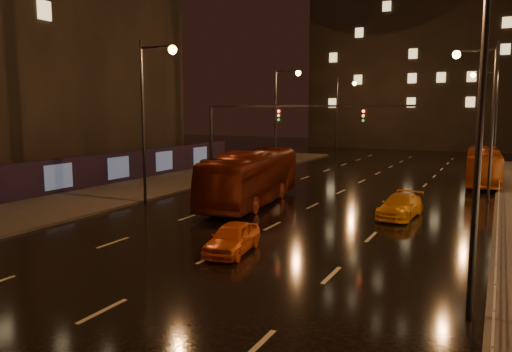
# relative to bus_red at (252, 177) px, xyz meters

# --- Properties ---
(ground) EXTENTS (140.00, 140.00, 0.00)m
(ground) POSITION_rel_bus_red_xyz_m (3.75, 4.83, -1.65)
(ground) COLOR black
(ground) RESTS_ON ground
(sidewalk_left) EXTENTS (7.00, 70.00, 0.15)m
(sidewalk_left) POSITION_rel_bus_red_xyz_m (-9.75, -0.17, -1.57)
(sidewalk_left) COLOR #38332D
(sidewalk_left) RESTS_ON ground
(building_distant) EXTENTS (44.00, 16.00, 36.00)m
(building_distant) POSITION_rel_bus_red_xyz_m (7.75, 56.83, 16.35)
(building_distant) COLOR black
(building_distant) RESTS_ON ground
(hoarding_left) EXTENTS (0.30, 46.00, 2.50)m
(hoarding_left) POSITION_rel_bus_red_xyz_m (-13.45, -3.17, -0.40)
(hoarding_left) COLOR black
(hoarding_left) RESTS_ON ground
(traffic_signal) EXTENTS (15.31, 0.32, 6.20)m
(traffic_signal) POSITION_rel_bus_red_xyz_m (-1.31, 4.83, 3.09)
(traffic_signal) COLOR black
(traffic_signal) RESTS_ON ground
(streetlight_right) EXTENTS (2.64, 0.50, 10.00)m
(streetlight_right) POSITION_rel_bus_red_xyz_m (12.67, -13.17, 4.79)
(streetlight_right) COLOR black
(streetlight_right) RESTS_ON ground
(railing_right) EXTENTS (0.05, 56.00, 1.00)m
(railing_right) POSITION_rel_bus_red_xyz_m (13.95, 2.83, -0.75)
(railing_right) COLOR #99999E
(railing_right) RESTS_ON sidewalk_right
(bus_red) EXTENTS (4.27, 12.07, 3.29)m
(bus_red) POSITION_rel_bus_red_xyz_m (0.00, 0.00, 0.00)
(bus_red) COLOR #631C0E
(bus_red) RESTS_ON ground
(bus_curb) EXTENTS (2.88, 10.32, 2.85)m
(bus_curb) POSITION_rel_bus_red_xyz_m (12.75, 15.48, -0.22)
(bus_curb) COLOR #8F390E
(bus_curb) RESTS_ON ground
(taxi_near) EXTENTS (1.94, 3.82, 1.24)m
(taxi_near) POSITION_rel_bus_red_xyz_m (4.25, -10.25, -1.02)
(taxi_near) COLOR #E35B15
(taxi_near) RESTS_ON ground
(taxi_far) EXTENTS (2.12, 4.45, 1.25)m
(taxi_far) POSITION_rel_bus_red_xyz_m (9.15, -0.16, -1.02)
(taxi_far) COLOR orange
(taxi_far) RESTS_ON ground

